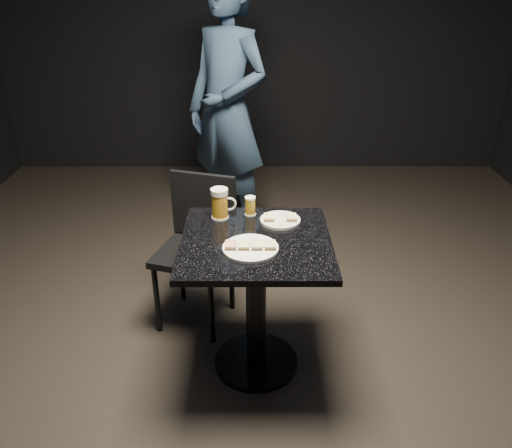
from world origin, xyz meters
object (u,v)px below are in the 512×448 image
object	(u,v)px
plate_large	(250,248)
chair	(197,241)
patron	(228,112)
beer_mug	(220,204)
beer_tumbler	(250,206)
table	(256,283)
plate_small	(280,220)

from	to	relation	value
plate_large	chair	distance (m)	0.67
plate_large	patron	distance (m)	1.67
beer_mug	beer_tumbler	bearing A→B (deg)	14.26
patron	table	size ratio (longest dim) A/B	2.55
plate_small	beer_tumbler	world-z (taller)	beer_tumbler
beer_tumbler	patron	bearing A→B (deg)	97.73
table	beer_tumbler	xyz separation A→B (m)	(-0.03, 0.27, 0.29)
plate_large	beer_mug	bearing A→B (deg)	115.40
plate_small	patron	bearing A→B (deg)	103.35
chair	beer_tumbler	bearing A→B (deg)	-30.50
beer_tumbler	chair	distance (m)	0.46
beer_tumbler	table	bearing A→B (deg)	-83.76
table	beer_tumbler	world-z (taller)	beer_tumbler
plate_large	beer_mug	world-z (taller)	beer_mug
beer_mug	beer_tumbler	xyz separation A→B (m)	(0.15, 0.04, -0.03)
plate_large	patron	world-z (taller)	patron
beer_mug	beer_tumbler	world-z (taller)	beer_mug
patron	beer_tumbler	distance (m)	1.31
beer_tumbler	beer_mug	bearing A→B (deg)	-165.74
beer_mug	beer_tumbler	size ratio (longest dim) A/B	1.61
plate_large	plate_small	size ratio (longest dim) A/B	1.25
patron	beer_mug	bearing A→B (deg)	-49.61
plate_small	table	bearing A→B (deg)	-123.06
plate_small	patron	size ratio (longest dim) A/B	0.10
plate_small	beer_mug	xyz separation A→B (m)	(-0.30, 0.04, 0.07)
patron	table	bearing A→B (deg)	-43.22
table	beer_mug	size ratio (longest dim) A/B	4.75
plate_large	beer_tumbler	size ratio (longest dim) A/B	2.56
table	beer_tumbler	size ratio (longest dim) A/B	7.65
table	plate_large	bearing A→B (deg)	-104.55
table	chair	world-z (taller)	chair
plate_small	chair	size ratio (longest dim) A/B	0.23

